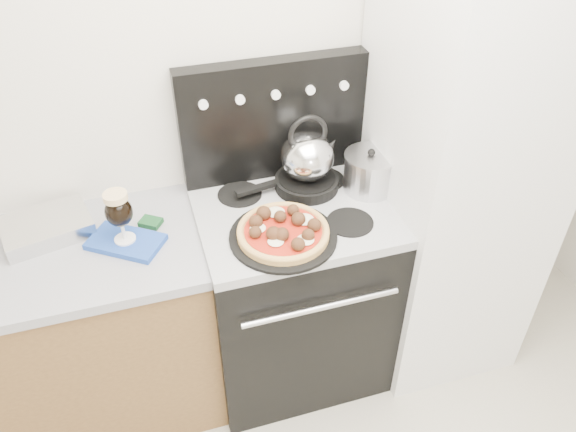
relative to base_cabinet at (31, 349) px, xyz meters
name	(u,v)px	position (x,y,z in m)	size (l,w,h in m)	color
room_shell	(373,320)	(1.02, -0.91, 0.82)	(3.52, 3.01, 2.52)	#BCB5A1
base_cabinet	(31,349)	(0.00, 0.00, 0.00)	(1.45, 0.60, 0.86)	brown
stove_body	(292,294)	(1.10, -0.02, 0.01)	(0.76, 0.65, 0.88)	black
cooktop	(293,212)	(1.10, -0.02, 0.47)	(0.76, 0.65, 0.04)	#ADADB2
backguard	(273,119)	(1.10, 0.25, 0.74)	(0.76, 0.08, 0.50)	black
fridge	(455,176)	(1.80, -0.05, 0.52)	(0.64, 0.68, 1.90)	silver
foil_sheet	(47,227)	(0.18, 0.12, 0.50)	(0.31, 0.23, 0.06)	white
oven_mitt	(126,242)	(0.46, -0.03, 0.48)	(0.27, 0.15, 0.02)	#2046AA
beer_glass	(120,217)	(0.46, -0.03, 0.60)	(0.10, 0.10, 0.21)	black
pizza_pan	(283,236)	(1.02, -0.18, 0.50)	(0.40, 0.40, 0.01)	black
pizza	(283,230)	(1.02, -0.18, 0.53)	(0.34, 0.34, 0.05)	#E3BA5D
skillet	(307,183)	(1.20, 0.10, 0.51)	(0.26, 0.26, 0.05)	black
tea_kettle	(307,153)	(1.20, 0.10, 0.66)	(0.22, 0.22, 0.24)	silver
stock_pot	(369,173)	(1.44, 0.02, 0.56)	(0.21, 0.21, 0.15)	silver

